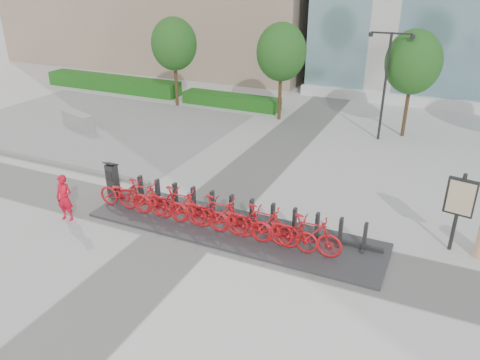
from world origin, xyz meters
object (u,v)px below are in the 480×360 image
at_px(jersey_barrier, 78,121).
at_px(map_sign, 460,201).
at_px(bike_0, 125,194).
at_px(worker_red, 65,198).
at_px(kiosk, 113,180).

relative_size(jersey_barrier, map_sign, 0.84).
xyz_separation_m(bike_0, worker_red, (-1.38, -1.32, 0.17)).
xyz_separation_m(bike_0, kiosk, (-0.92, 0.53, 0.12)).
distance_m(jersey_barrier, map_sign, 18.52).
height_order(kiosk, jersey_barrier, kiosk).
distance_m(kiosk, worker_red, 1.91).
height_order(bike_0, map_sign, map_sign).
distance_m(worker_red, map_sign, 12.13).
bearing_deg(jersey_barrier, bike_0, -22.59).
bearing_deg(worker_red, map_sign, 7.70).
bearing_deg(kiosk, bike_0, -28.26).
height_order(worker_red, jersey_barrier, worker_red).
height_order(kiosk, map_sign, map_sign).
bearing_deg(kiosk, jersey_barrier, 141.93).
bearing_deg(map_sign, worker_red, -153.44).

